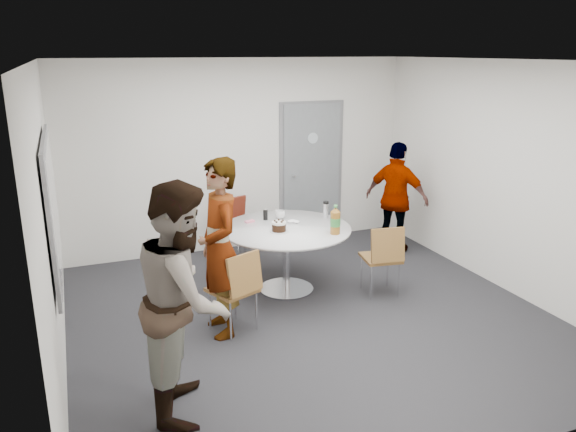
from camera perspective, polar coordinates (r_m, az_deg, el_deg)
name	(u,v)px	position (r m, az deg, el deg)	size (l,w,h in m)	color
floor	(310,316)	(6.24, 2.27, -10.13)	(5.00, 5.00, 0.00)	black
ceiling	(313,60)	(5.58, 2.60, 15.51)	(5.00, 5.00, 0.00)	silver
wall_back	(240,156)	(8.05, -4.87, 6.11)	(5.00, 5.00, 0.00)	silver
wall_left	(49,223)	(5.29, -23.14, -0.70)	(5.00, 5.00, 0.00)	silver
wall_right	(505,177)	(7.13, 21.14, 3.69)	(5.00, 5.00, 0.00)	silver
wall_front	(473,290)	(3.74, 18.31, -7.11)	(5.00, 5.00, 0.00)	silver
door	(311,172)	(8.48, 2.37, 4.45)	(1.02, 0.17, 2.12)	gray
whiteboard	(52,206)	(5.46, -22.82, 0.92)	(0.04, 1.90, 1.25)	slate
table	(289,236)	(6.62, 0.08, -2.05)	(1.52, 1.52, 1.13)	silver
chair_near_left	(238,284)	(5.69, -5.12, -6.92)	(0.56, 0.58, 0.88)	brown
chair_near_right	(384,254)	(6.61, 9.70, -3.79)	(0.48, 0.51, 0.87)	brown
chair_far	(237,223)	(7.65, -5.17, -0.73)	(0.53, 0.56, 0.88)	#5E1F12
person_main	(220,248)	(5.61, -6.96, -3.28)	(0.66, 0.44, 1.82)	#A5C6EA
person_left	(184,299)	(4.48, -10.49, -8.24)	(0.91, 0.71, 1.88)	white
person_right	(397,198)	(8.03, 10.97, 1.77)	(0.93, 0.39, 1.59)	black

